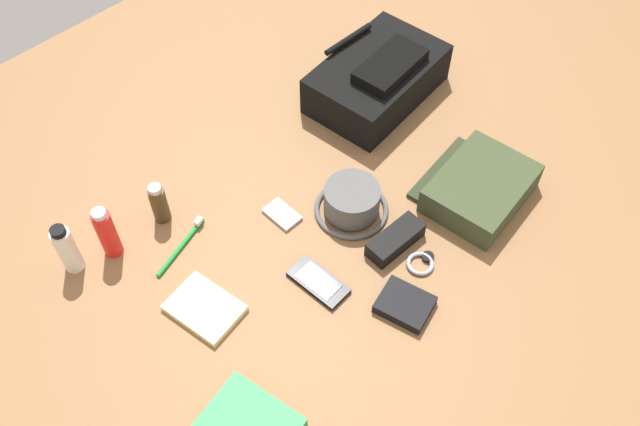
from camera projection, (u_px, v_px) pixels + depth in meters
name	position (u px, v px, depth m)	size (l,w,h in m)	color
ground_plane	(320.00, 226.00, 1.62)	(2.64, 2.02, 0.02)	brown
backpack	(378.00, 78.00, 1.82)	(0.38, 0.27, 0.14)	black
toiletry_pouch	(479.00, 187.00, 1.63)	(0.27, 0.26, 0.07)	#384228
bucket_hat	(352.00, 202.00, 1.61)	(0.17, 0.17, 0.08)	#575757
toothpaste_tube	(67.00, 249.00, 1.49)	(0.04, 0.04, 0.14)	white
sunscreen_spray	(107.00, 233.00, 1.51)	(0.04, 0.04, 0.15)	red
cologne_bottle	(159.00, 204.00, 1.58)	(0.04, 0.04, 0.11)	#473319
cell_phone	(318.00, 282.00, 1.51)	(0.07, 0.14, 0.01)	black
media_player	(282.00, 215.00, 1.62)	(0.05, 0.08, 0.01)	#B7B7BC
wristwatch	(421.00, 263.00, 1.54)	(0.07, 0.06, 0.01)	#99999E
toothbrush	(183.00, 243.00, 1.57)	(0.17, 0.06, 0.02)	#198C33
wallet	(405.00, 304.00, 1.47)	(0.09, 0.11, 0.02)	black
notepad	(205.00, 308.00, 1.47)	(0.11, 0.15, 0.02)	beige
sunglasses_case	(395.00, 240.00, 1.56)	(0.14, 0.06, 0.04)	black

